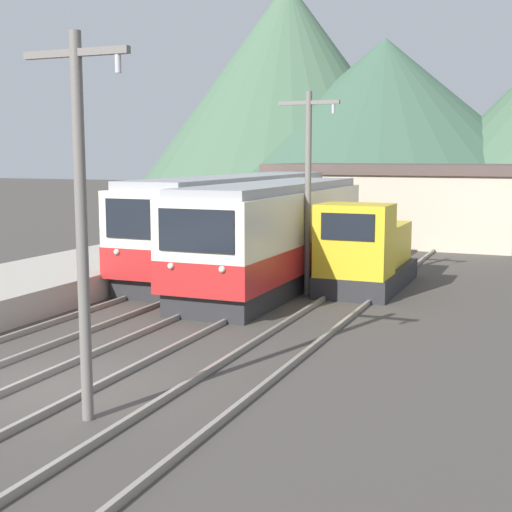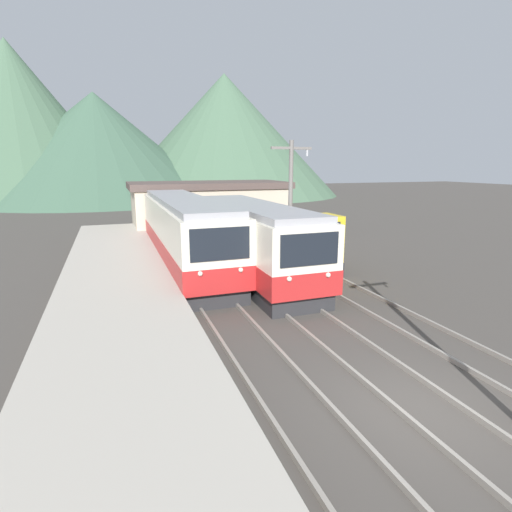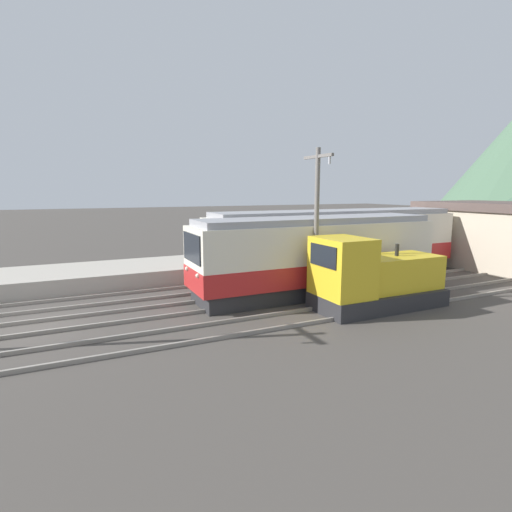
% 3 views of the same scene
% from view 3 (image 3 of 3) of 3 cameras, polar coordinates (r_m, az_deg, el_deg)
% --- Properties ---
extents(ground_plane, '(200.00, 200.00, 0.00)m').
position_cam_3_polar(ground_plane, '(16.43, -29.51, -8.90)').
color(ground_plane, '#47423D').
extents(platform_left, '(4.50, 54.00, 0.82)m').
position_cam_3_polar(platform_left, '(22.38, -28.43, -3.11)').
color(platform_left, '#ADA599').
rests_on(platform_left, ground).
extents(track_left, '(1.54, 60.00, 0.14)m').
position_cam_3_polar(track_left, '(18.91, -28.95, -6.35)').
color(track_left, gray).
rests_on(track_left, ground).
extents(track_center, '(1.54, 60.00, 0.14)m').
position_cam_3_polar(track_center, '(16.22, -29.58, -8.88)').
color(track_center, gray).
rests_on(track_center, ground).
extents(track_right, '(1.54, 60.00, 0.14)m').
position_cam_3_polar(track_right, '(13.40, -30.55, -12.71)').
color(track_right, gray).
rests_on(track_right, ground).
extents(commuter_train_left, '(2.84, 15.15, 3.72)m').
position_cam_3_polar(commuter_train_left, '(22.89, 11.37, 1.45)').
color(commuter_train_left, '#28282B').
rests_on(commuter_train_left, ground).
extents(commuter_train_center, '(2.84, 11.93, 3.60)m').
position_cam_3_polar(commuter_train_center, '(18.80, 8.51, -0.32)').
color(commuter_train_center, '#28282B').
rests_on(commuter_train_center, ground).
extents(shunting_locomotive, '(2.40, 5.61, 3.00)m').
position_cam_3_polar(shunting_locomotive, '(17.05, 16.38, -3.21)').
color(shunting_locomotive, '#28282B').
rests_on(shunting_locomotive, ground).
extents(catenary_mast_mid, '(2.00, 0.20, 6.51)m').
position_cam_3_polar(catenary_mast_mid, '(16.78, 8.65, 5.03)').
color(catenary_mast_mid, slate).
rests_on(catenary_mast_mid, ground).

